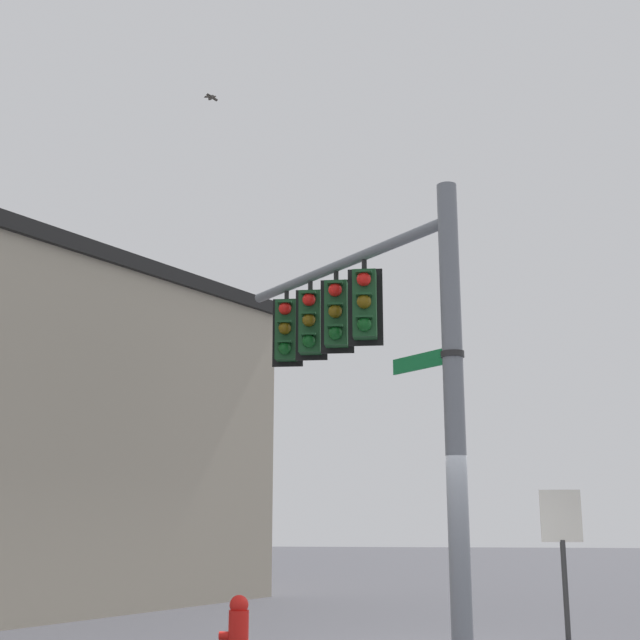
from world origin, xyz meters
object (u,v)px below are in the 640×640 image
traffic_light_mid_inner (336,313)px  traffic_light_arm_end (286,330)px  street_name_sign (435,358)px  fire_hydrant (238,631)px  traffic_light_nearest_pole (365,304)px  bird_flying (211,97)px  historical_marker (562,540)px  traffic_light_mid_outer (310,322)px

traffic_light_mid_inner → traffic_light_arm_end: 1.50m
street_name_sign → fire_hydrant: bearing=20.9°
traffic_light_nearest_pole → bird_flying: bird_flying is taller
historical_marker → traffic_light_mid_outer: bearing=-6.2°
fire_hydrant → traffic_light_nearest_pole: bearing=-124.3°
traffic_light_arm_end → street_name_sign: bearing=130.9°
bird_flying → traffic_light_nearest_pole: bearing=152.2°
traffic_light_mid_inner → traffic_light_nearest_pole: bearing=130.6°
street_name_sign → bird_flying: 7.24m
traffic_light_nearest_pole → traffic_light_arm_end: same height
traffic_light_mid_inner → historical_marker: bearing=-177.3°
traffic_light_nearest_pole → bird_flying: 5.48m
traffic_light_mid_outer → historical_marker: (-3.82, 0.42, -3.50)m
traffic_light_arm_end → bird_flying: bearing=7.6°
fire_hydrant → bird_flying: bearing=-68.0°
traffic_light_mid_inner → fire_hydrant: size_ratio=1.59×
traffic_light_nearest_pole → street_name_sign: 1.88m
fire_hydrant → traffic_light_arm_end: bearing=-89.4°
bird_flying → historical_marker: size_ratio=0.11×
traffic_light_mid_outer → historical_marker: bearing=173.8°
traffic_light_nearest_pole → fire_hydrant: bearing=55.7°
traffic_light_nearest_pole → traffic_light_mid_inner: bearing=-49.4°
traffic_light_mid_outer → street_name_sign: traffic_light_mid_outer is taller
traffic_light_mid_inner → historical_marker: traffic_light_mid_inner is taller
traffic_light_mid_inner → traffic_light_mid_outer: same height
traffic_light_arm_end → fire_hydrant: bearing=90.6°
traffic_light_nearest_pole → street_name_sign: traffic_light_nearest_pole is taller
traffic_light_nearest_pole → traffic_light_mid_inner: 0.75m
traffic_light_mid_outer → bird_flying: 4.81m
traffic_light_mid_outer → bird_flying: bird_flying is taller
historical_marker → traffic_light_mid_inner: bearing=2.7°
traffic_light_mid_outer → historical_marker: size_ratio=0.62×
traffic_light_nearest_pole → fire_hydrant: (1.43, 2.09, -4.49)m
traffic_light_nearest_pole → historical_marker: bearing=-165.7°
street_name_sign → fire_hydrant: street_name_sign is taller
traffic_light_nearest_pole → fire_hydrant: 5.15m
bird_flying → fire_hydrant: bearing=112.0°
traffic_light_mid_inner → bird_flying: size_ratio=5.54×
historical_marker → traffic_light_arm_end: bearing=-12.9°
historical_marker → fire_hydrant: bearing=33.4°
traffic_light_nearest_pole → traffic_light_mid_outer: (0.98, -1.14, 0.00)m
traffic_light_arm_end → historical_marker: traffic_light_arm_end is taller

